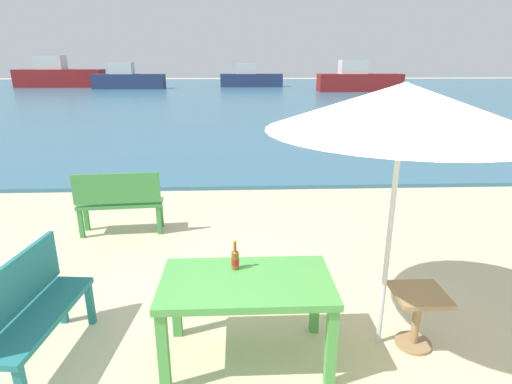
% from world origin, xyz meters
% --- Properties ---
extents(ground_plane, '(120.00, 120.00, 0.00)m').
position_xyz_m(ground_plane, '(0.00, 0.00, 0.00)').
color(ground_plane, beige).
extents(sea_water, '(120.00, 50.00, 0.08)m').
position_xyz_m(sea_water, '(0.00, 30.00, 0.04)').
color(sea_water, '#386B84').
rests_on(sea_water, ground_plane).
extents(picnic_table_green, '(1.40, 0.80, 0.76)m').
position_xyz_m(picnic_table_green, '(-0.40, 0.19, 0.65)').
color(picnic_table_green, '#4C9E47').
rests_on(picnic_table_green, ground_plane).
extents(beer_bottle_amber, '(0.07, 0.07, 0.26)m').
position_xyz_m(beer_bottle_amber, '(-0.49, 0.38, 0.85)').
color(beer_bottle_amber, brown).
rests_on(beer_bottle_amber, picnic_table_green).
extents(patio_umbrella, '(2.10, 2.10, 2.30)m').
position_xyz_m(patio_umbrella, '(0.80, 0.34, 2.12)').
color(patio_umbrella, silver).
rests_on(patio_umbrella, ground_plane).
extents(side_table_wood, '(0.44, 0.44, 0.54)m').
position_xyz_m(side_table_wood, '(1.10, 0.29, 0.35)').
color(side_table_wood, '#9E7A51').
rests_on(side_table_wood, ground_plane).
extents(bench_teal_center, '(0.47, 1.23, 0.95)m').
position_xyz_m(bench_teal_center, '(-2.16, 0.22, 0.54)').
color(bench_teal_center, '#237275').
rests_on(bench_teal_center, ground_plane).
extents(bench_green_right, '(1.22, 0.45, 0.95)m').
position_xyz_m(bench_green_right, '(-2.19, 2.93, 0.54)').
color(bench_green_right, '#3D8C42').
rests_on(bench_green_right, ground_plane).
extents(swimmer_person, '(0.34, 0.34, 0.41)m').
position_xyz_m(swimmer_person, '(2.62, 10.32, 0.24)').
color(swimmer_person, tan).
rests_on(swimmer_person, sea_water).
extents(boat_fishing_trawler, '(7.82, 2.13, 2.84)m').
position_xyz_m(boat_fishing_trawler, '(-17.06, 37.49, 1.10)').
color(boat_fishing_trawler, maroon).
rests_on(boat_fishing_trawler, sea_water).
extents(boat_barge, '(6.13, 1.67, 2.23)m').
position_xyz_m(boat_barge, '(-10.06, 34.90, 0.88)').
color(boat_barge, navy).
rests_on(boat_barge, sea_water).
extents(boat_tanker, '(5.80, 1.58, 2.11)m').
position_xyz_m(boat_tanker, '(0.79, 37.23, 0.84)').
color(boat_tanker, navy).
rests_on(boat_tanker, sea_water).
extents(boat_sailboat, '(6.68, 1.82, 2.43)m').
position_xyz_m(boat_sailboat, '(9.29, 30.91, 0.95)').
color(boat_sailboat, maroon).
rests_on(boat_sailboat, sea_water).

